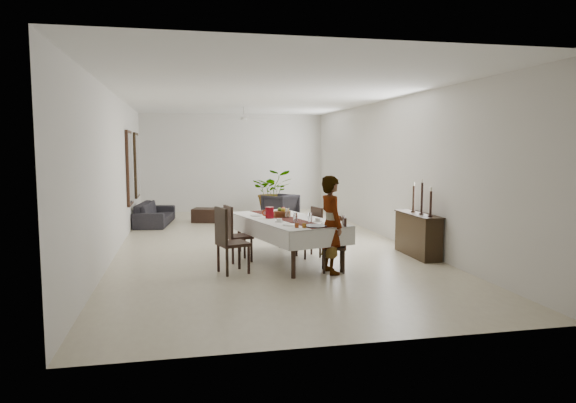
{
  "coord_description": "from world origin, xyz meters",
  "views": [
    {
      "loc": [
        -1.69,
        -11.06,
        2.1
      ],
      "look_at": [
        0.34,
        -1.27,
        1.05
      ],
      "focal_mm": 32.0,
      "sensor_mm": 36.0,
      "label": 1
    }
  ],
  "objects_px": {
    "red_pitcher": "(270,213)",
    "sideboard_body": "(418,235)",
    "sofa": "(155,214)",
    "dining_table_top": "(286,220)",
    "woman": "(331,225)"
  },
  "relations": [
    {
      "from": "red_pitcher",
      "to": "sideboard_body",
      "type": "height_order",
      "value": "red_pitcher"
    },
    {
      "from": "sideboard_body",
      "to": "sofa",
      "type": "bearing_deg",
      "value": 134.58
    },
    {
      "from": "dining_table_top",
      "to": "sideboard_body",
      "type": "xyz_separation_m",
      "value": [
        2.6,
        -0.08,
        -0.36
      ]
    },
    {
      "from": "woman",
      "to": "red_pitcher",
      "type": "bearing_deg",
      "value": 31.14
    },
    {
      "from": "dining_table_top",
      "to": "woman",
      "type": "relative_size",
      "value": 1.54
    },
    {
      "from": "sideboard_body",
      "to": "sofa",
      "type": "distance_m",
      "value": 7.43
    },
    {
      "from": "red_pitcher",
      "to": "dining_table_top",
      "type": "bearing_deg",
      "value": -16.07
    },
    {
      "from": "sideboard_body",
      "to": "sofa",
      "type": "xyz_separation_m",
      "value": [
        -5.22,
        5.29,
        -0.1
      ]
    },
    {
      "from": "woman",
      "to": "sideboard_body",
      "type": "xyz_separation_m",
      "value": [
        2.04,
        0.98,
        -0.42
      ]
    },
    {
      "from": "sofa",
      "to": "sideboard_body",
      "type": "bearing_deg",
      "value": -127.87
    },
    {
      "from": "dining_table_top",
      "to": "sideboard_body",
      "type": "height_order",
      "value": "sideboard_body"
    },
    {
      "from": "red_pitcher",
      "to": "woman",
      "type": "relative_size",
      "value": 0.13
    },
    {
      "from": "dining_table_top",
      "to": "sideboard_body",
      "type": "bearing_deg",
      "value": -16.57
    },
    {
      "from": "red_pitcher",
      "to": "sideboard_body",
      "type": "xyz_separation_m",
      "value": [
        2.9,
        -0.16,
        -0.5
      ]
    },
    {
      "from": "sofa",
      "to": "red_pitcher",
      "type": "bearing_deg",
      "value": -148.12
    }
  ]
}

